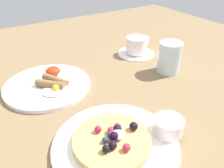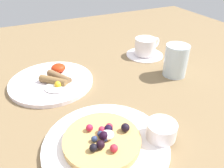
# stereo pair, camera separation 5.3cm
# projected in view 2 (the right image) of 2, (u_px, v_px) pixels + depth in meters

# --- Properties ---
(ground_plane) EXTENTS (1.64, 1.47, 0.03)m
(ground_plane) POSITION_uv_depth(u_px,v_px,m) (103.00, 103.00, 0.58)
(ground_plane) COLOR olive
(pancake_plate) EXTENTS (0.25, 0.25, 0.01)m
(pancake_plate) POSITION_uv_depth(u_px,v_px,m) (106.00, 145.00, 0.43)
(pancake_plate) COLOR white
(pancake_plate) RESTS_ON ground_plane
(pancake_with_berries) EXTENTS (0.15, 0.15, 0.03)m
(pancake_with_berries) POSITION_uv_depth(u_px,v_px,m) (102.00, 140.00, 0.42)
(pancake_with_berries) COLOR tan
(pancake_with_berries) RESTS_ON pancake_plate
(syrup_ramekin) EXTENTS (0.06, 0.06, 0.03)m
(syrup_ramekin) POSITION_uv_depth(u_px,v_px,m) (161.00, 130.00, 0.43)
(syrup_ramekin) COLOR white
(syrup_ramekin) RESTS_ON pancake_plate
(breakfast_plate) EXTENTS (0.23, 0.23, 0.01)m
(breakfast_plate) POSITION_uv_depth(u_px,v_px,m) (52.00, 82.00, 0.63)
(breakfast_plate) COLOR white
(breakfast_plate) RESTS_ON ground_plane
(fried_breakfast) EXTENTS (0.09, 0.14, 0.03)m
(fried_breakfast) POSITION_uv_depth(u_px,v_px,m) (57.00, 77.00, 0.62)
(fried_breakfast) COLOR brown
(fried_breakfast) RESTS_ON breakfast_plate
(coffee_saucer) EXTENTS (0.13, 0.13, 0.01)m
(coffee_saucer) POSITION_uv_depth(u_px,v_px,m) (145.00, 54.00, 0.79)
(coffee_saucer) COLOR white
(coffee_saucer) RESTS_ON ground_plane
(coffee_cup) EXTENTS (0.10, 0.07, 0.06)m
(coffee_cup) POSITION_uv_depth(u_px,v_px,m) (146.00, 46.00, 0.77)
(coffee_cup) COLOR white
(coffee_cup) RESTS_ON coffee_saucer
(water_glass) EXTENTS (0.07, 0.07, 0.09)m
(water_glass) POSITION_uv_depth(u_px,v_px,m) (176.00, 61.00, 0.65)
(water_glass) COLOR silver
(water_glass) RESTS_ON ground_plane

